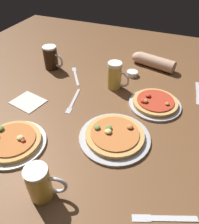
{
  "coord_description": "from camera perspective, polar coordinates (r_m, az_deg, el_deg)",
  "views": [
    {
      "loc": [
        0.31,
        -0.77,
        0.71
      ],
      "look_at": [
        0.0,
        0.0,
        0.02
      ],
      "focal_mm": 36.12,
      "sensor_mm": 36.0,
      "label": 1
    }
  ],
  "objects": [
    {
      "name": "pizza_plate_near",
      "position": [
        1.01,
        -21.06,
        -7.05
      ],
      "size": [
        0.27,
        0.27,
        0.05
      ],
      "color": "silver",
      "rests_on": "ground_plane"
    },
    {
      "name": "ground_plane",
      "position": [
        1.1,
        0.0,
        -1.39
      ],
      "size": [
        2.4,
        2.4,
        0.03
      ],
      "primitive_type": "cube",
      "color": "brown"
    },
    {
      "name": "pizza_plate_far",
      "position": [
        1.17,
        13.83,
        2.22
      ],
      "size": [
        0.26,
        0.26,
        0.05
      ],
      "color": "#B2B2B7",
      "rests_on": "ground_plane"
    },
    {
      "name": "fork_spare",
      "position": [
        1.4,
        -6.06,
        9.2
      ],
      "size": [
        0.14,
        0.19,
        0.01
      ],
      "color": "silver",
      "rests_on": "ground_plane"
    },
    {
      "name": "beer_mug_dark",
      "position": [
        0.79,
        -14.75,
        -17.08
      ],
      "size": [
        0.13,
        0.08,
        0.14
      ],
      "color": "gold",
      "rests_on": "ground_plane"
    },
    {
      "name": "pizza_plate_side",
      "position": [
        0.97,
        3.85,
        -6.05
      ],
      "size": [
        0.31,
        0.31,
        0.05
      ],
      "color": "#B2B2B7",
      "rests_on": "ground_plane"
    },
    {
      "name": "beer_mug_pale",
      "position": [
        1.47,
        -12.13,
        13.25
      ],
      "size": [
        0.14,
        0.09,
        0.14
      ],
      "color": "black",
      "rests_on": "ground_plane"
    },
    {
      "name": "beer_mug_amber",
      "position": [
        1.25,
        3.97,
        9.15
      ],
      "size": [
        0.13,
        0.08,
        0.15
      ],
      "color": "gold",
      "rests_on": "ground_plane"
    },
    {
      "name": "knife_right",
      "position": [
        1.35,
        23.68,
        4.49
      ],
      "size": [
        0.04,
        0.22,
        0.01
      ],
      "color": "silver",
      "rests_on": "ground_plane"
    },
    {
      "name": "fork_left",
      "position": [
        1.18,
        -6.66,
        2.78
      ],
      "size": [
        0.06,
        0.21,
        0.01
      ],
      "color": "silver",
      "rests_on": "ground_plane"
    },
    {
      "name": "ramekin_sauce",
      "position": [
        1.4,
        8.29,
        9.62
      ],
      "size": [
        0.07,
        0.07,
        0.03
      ],
      "primitive_type": "cylinder",
      "color": "white",
      "rests_on": "ground_plane"
    },
    {
      "name": "diner_arm",
      "position": [
        1.52,
        12.97,
        12.49
      ],
      "size": [
        0.29,
        0.14,
        0.08
      ],
      "color": "tan",
      "rests_on": "ground_plane"
    },
    {
      "name": "napkin_folded",
      "position": [
        1.23,
        -17.64,
        2.54
      ],
      "size": [
        0.18,
        0.16,
        0.01
      ],
      "primitive_type": "cube",
      "rotation": [
        0.0,
        0.0,
        -0.21
      ],
      "color": "silver",
      "rests_on": "ground_plane"
    },
    {
      "name": "knife_spare",
      "position": [
        0.81,
        16.1,
        -24.43
      ],
      "size": [
        0.2,
        0.09,
        0.01
      ],
      "color": "silver",
      "rests_on": "ground_plane"
    }
  ]
}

